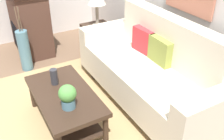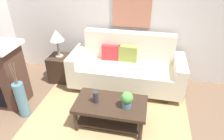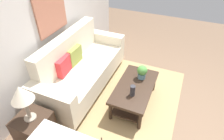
% 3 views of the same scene
% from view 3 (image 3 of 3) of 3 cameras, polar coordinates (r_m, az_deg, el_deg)
% --- Properties ---
extents(ground_plane, '(9.14, 9.14, 0.00)m').
position_cam_3_polar(ground_plane, '(3.51, 13.05, -12.34)').
color(ground_plane, brown).
extents(wall_back, '(5.14, 0.10, 2.70)m').
position_cam_3_polar(wall_back, '(3.46, -19.85, 13.62)').
color(wall_back, silver).
rests_on(wall_back, ground_plane).
extents(area_rug, '(2.63, 1.67, 0.01)m').
position_cam_3_polar(area_rug, '(3.56, 5.14, -10.14)').
color(area_rug, '#A38456').
rests_on(area_rug, ground_plane).
extents(couch, '(2.18, 0.84, 1.08)m').
position_cam_3_polar(couch, '(3.71, -9.14, 0.62)').
color(couch, beige).
rests_on(couch, ground_plane).
extents(throw_pillow_crimson, '(0.37, 0.15, 0.32)m').
position_cam_3_polar(throw_pillow_crimson, '(3.41, -14.23, 1.31)').
color(throw_pillow_crimson, red).
rests_on(throw_pillow_crimson, couch).
extents(throw_pillow_olive, '(0.36, 0.13, 0.32)m').
position_cam_3_polar(throw_pillow_olive, '(3.63, -11.24, 4.23)').
color(throw_pillow_olive, olive).
rests_on(throw_pillow_olive, couch).
extents(coffee_table, '(1.10, 0.60, 0.43)m').
position_cam_3_polar(coffee_table, '(3.37, 6.76, -6.18)').
color(coffee_table, '#332319').
rests_on(coffee_table, ground_plane).
extents(tabletop_vase, '(0.08, 0.08, 0.19)m').
position_cam_3_polar(tabletop_vase, '(3.06, 6.20, -6.16)').
color(tabletop_vase, '#2D2D33').
rests_on(tabletop_vase, coffee_table).
extents(potted_plant_tabletop, '(0.18, 0.18, 0.26)m').
position_cam_3_polar(potted_plant_tabletop, '(3.38, 9.00, -0.49)').
color(potted_plant_tabletop, slate).
rests_on(potted_plant_tabletop, coffee_table).
extents(side_table, '(0.44, 0.44, 0.56)m').
position_cam_3_polar(side_table, '(3.07, -21.92, -16.44)').
color(side_table, '#332319').
rests_on(side_table, ground_plane).
extents(table_lamp, '(0.28, 0.28, 0.57)m').
position_cam_3_polar(table_lamp, '(2.56, -25.58, -6.76)').
color(table_lamp, gray).
rests_on(table_lamp, side_table).
extents(framed_painting, '(0.74, 0.03, 0.72)m').
position_cam_3_polar(framed_painting, '(3.47, -17.81, 16.30)').
color(framed_painting, '#B77056').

